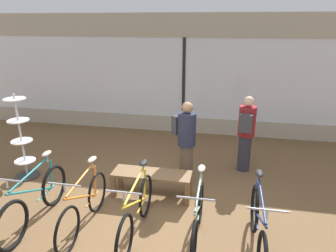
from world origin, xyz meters
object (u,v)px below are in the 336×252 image
object	(u,v)px
bicycle_far_left	(35,201)
accessory_rack	(22,144)
bicycle_right	(198,219)
bicycle_far_right	(258,229)
display_bench	(152,177)
bicycle_center	(137,212)
customer_near_rack	(186,140)
customer_by_window	(246,132)
bicycle_left	(84,206)

from	to	relation	value
bicycle_far_left	accessory_rack	size ratio (longest dim) A/B	1.03
bicycle_right	accessory_rack	world-z (taller)	accessory_rack
bicycle_far_right	display_bench	world-z (taller)	bicycle_far_right
bicycle_center	customer_near_rack	bearing A→B (deg)	73.93
bicycle_far_right	customer_by_window	bearing A→B (deg)	91.64
bicycle_center	bicycle_far_right	xyz separation A→B (m)	(1.69, -0.06, 0.01)
bicycle_far_left	display_bench	world-z (taller)	bicycle_far_left
bicycle_far_left	customer_by_window	size ratio (longest dim) A/B	1.11
customer_near_rack	customer_by_window	world-z (taller)	customer_near_rack
bicycle_left	display_bench	distance (m)	1.31
bicycle_right	customer_by_window	bearing A→B (deg)	72.67
bicycle_center	bicycle_right	world-z (taller)	bicycle_center
bicycle_center	customer_by_window	distance (m)	2.93
bicycle_left	customer_by_window	xyz separation A→B (m)	(2.44, 2.38, 0.48)
bicycle_far_right	display_bench	xyz separation A→B (m)	(-1.73, 1.12, -0.02)
bicycle_far_left	display_bench	bearing A→B (deg)	34.35
bicycle_far_left	bicycle_right	size ratio (longest dim) A/B	1.06
accessory_rack	customer_near_rack	distance (m)	3.22
bicycle_far_right	display_bench	size ratio (longest dim) A/B	1.28
customer_near_rack	customer_by_window	bearing A→B (deg)	32.10
display_bench	customer_near_rack	distance (m)	0.94
bicycle_left	accessory_rack	bearing A→B (deg)	146.18
accessory_rack	customer_by_window	world-z (taller)	accessory_rack
bicycle_far_left	bicycle_center	size ratio (longest dim) A/B	1.02
bicycle_center	bicycle_far_right	distance (m)	1.69
accessory_rack	bicycle_far_left	bearing A→B (deg)	-49.69
accessory_rack	bicycle_left	bearing A→B (deg)	-33.82
bicycle_center	bicycle_right	distance (m)	0.88
bicycle_far_right	accessory_rack	distance (m)	4.60
bicycle_right	customer_near_rack	size ratio (longest dim) A/B	1.03
bicycle_far_left	customer_near_rack	size ratio (longest dim) A/B	1.09
accessory_rack	display_bench	xyz separation A→B (m)	(2.67, -0.21, -0.33)
bicycle_left	bicycle_center	distance (m)	0.82
bicycle_far_right	bicycle_left	bearing A→B (deg)	178.44
bicycle_far_right	customer_by_window	world-z (taller)	customer_by_window
display_bench	customer_near_rack	xyz separation A→B (m)	(0.52, 0.61, 0.50)
customer_near_rack	bicycle_far_right	bearing A→B (deg)	-55.13
bicycle_left	bicycle_right	world-z (taller)	same
bicycle_left	display_bench	size ratio (longest dim) A/B	1.18
bicycle_left	display_bench	bearing A→B (deg)	53.38
bicycle_left	accessory_rack	xyz separation A→B (m)	(-1.89, 1.26, 0.32)
bicycle_left	bicycle_right	xyz separation A→B (m)	(1.70, 0.01, -0.00)
bicycle_far_right	accessory_rack	bearing A→B (deg)	163.14
bicycle_right	bicycle_far_left	bearing A→B (deg)	-179.20
bicycle_center	accessory_rack	size ratio (longest dim) A/B	1.01
accessory_rack	customer_near_rack	world-z (taller)	accessory_rack
display_bench	customer_near_rack	bearing A→B (deg)	49.63
bicycle_right	bicycle_left	bearing A→B (deg)	-179.67
display_bench	customer_by_window	bearing A→B (deg)	38.64
bicycle_far_left	customer_by_window	world-z (taller)	customer_by_window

